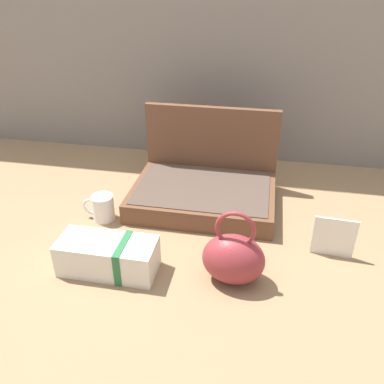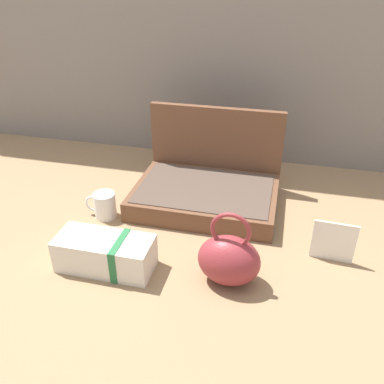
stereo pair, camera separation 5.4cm
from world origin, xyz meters
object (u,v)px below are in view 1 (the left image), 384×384
(open_suitcase, at_px, (205,184))
(cream_toiletry_bag, at_px, (109,256))
(info_card_left, at_px, (334,237))
(teal_pouch_handbag, at_px, (233,258))
(coffee_mug, at_px, (102,208))

(open_suitcase, bearing_deg, cream_toiletry_bag, -114.87)
(open_suitcase, relative_size, info_card_left, 3.89)
(teal_pouch_handbag, distance_m, info_card_left, 0.32)
(open_suitcase, relative_size, cream_toiletry_bag, 1.82)
(open_suitcase, distance_m, teal_pouch_handbag, 0.42)
(teal_pouch_handbag, bearing_deg, cream_toiletry_bag, -175.85)
(open_suitcase, xyz_separation_m, info_card_left, (0.41, -0.24, 0.00))
(teal_pouch_handbag, distance_m, coffee_mug, 0.50)
(teal_pouch_handbag, xyz_separation_m, info_card_left, (0.27, 0.16, -0.01))
(coffee_mug, height_order, info_card_left, info_card_left)
(coffee_mug, xyz_separation_m, info_card_left, (0.72, -0.05, 0.02))
(open_suitcase, distance_m, info_card_left, 0.48)
(teal_pouch_handbag, height_order, coffee_mug, teal_pouch_handbag)
(info_card_left, bearing_deg, coffee_mug, 179.11)
(open_suitcase, xyz_separation_m, coffee_mug, (-0.31, -0.19, -0.02))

